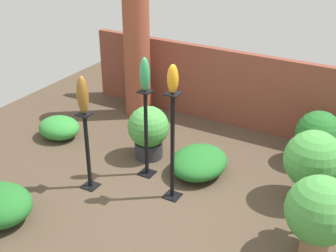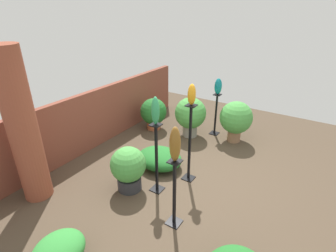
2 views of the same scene
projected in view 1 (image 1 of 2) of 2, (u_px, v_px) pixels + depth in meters
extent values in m
plane|color=#4C3D2D|center=(178.00, 193.00, 5.94)|extent=(8.00, 8.00, 0.00)
cube|color=brown|center=(245.00, 91.00, 7.38)|extent=(5.60, 0.12, 1.23)
cylinder|color=brown|center=(137.00, 47.00, 7.54)|extent=(0.43, 0.43, 2.39)
cube|color=black|center=(332.00, 229.00, 5.29)|extent=(0.20, 0.20, 0.01)
cube|color=black|center=(91.00, 186.00, 6.08)|extent=(0.20, 0.20, 0.01)
cube|color=black|center=(88.00, 151.00, 5.85)|extent=(0.04, 0.04, 1.05)
cube|color=black|center=(84.00, 114.00, 5.62)|extent=(0.16, 0.16, 0.02)
cube|color=black|center=(172.00, 196.00, 5.88)|extent=(0.20, 0.20, 0.01)
cube|color=black|center=(172.00, 148.00, 5.57)|extent=(0.04, 0.04, 1.40)
cube|color=black|center=(173.00, 94.00, 5.25)|extent=(0.16, 0.16, 0.02)
cube|color=black|center=(147.00, 173.00, 6.35)|extent=(0.20, 0.20, 0.01)
cube|color=black|center=(146.00, 134.00, 6.08)|extent=(0.04, 0.04, 1.21)
cube|color=black|center=(145.00, 91.00, 5.82)|extent=(0.16, 0.16, 0.02)
ellipsoid|color=brown|center=(83.00, 95.00, 5.51)|extent=(0.14, 0.14, 0.48)
ellipsoid|color=orange|center=(173.00, 79.00, 5.17)|extent=(0.13, 0.13, 0.34)
ellipsoid|color=#2D9356|center=(145.00, 74.00, 5.71)|extent=(0.13, 0.12, 0.44)
cylinder|color=gray|center=(309.00, 190.00, 5.77)|extent=(0.34, 0.34, 0.27)
sphere|color=#479942|center=(314.00, 160.00, 5.57)|extent=(0.72, 0.72, 0.72)
cylinder|color=#2D2D33|center=(149.00, 149.00, 6.72)|extent=(0.40, 0.40, 0.23)
sphere|color=#479942|center=(148.00, 127.00, 6.56)|extent=(0.59, 0.59, 0.59)
cylinder|color=#936B4C|center=(314.00, 244.00, 4.88)|extent=(0.29, 0.29, 0.27)
sphere|color=#479942|center=(320.00, 210.00, 4.68)|extent=(0.72, 0.72, 0.72)
cylinder|color=#B25B38|center=(315.00, 157.00, 6.58)|extent=(0.33, 0.33, 0.19)
sphere|color=#236B28|center=(319.00, 134.00, 6.41)|extent=(0.64, 0.64, 0.64)
ellipsoid|color=#236B28|center=(199.00, 162.00, 6.29)|extent=(0.74, 0.88, 0.34)
ellipsoid|color=#338C38|center=(59.00, 128.00, 7.23)|extent=(0.66, 0.57, 0.33)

